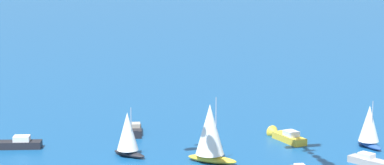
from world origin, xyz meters
name	(u,v)px	position (x,y,z in m)	size (l,w,h in m)	color
motorboat_near_centre	(136,131)	(-14.39, 30.70, 0.70)	(3.82, 9.22, 2.60)	black
sailboat_inshore	(128,134)	(-13.13, 13.54, 4.36)	(7.37, 5.84, 9.54)	black
sailboat_offshore	(210,133)	(2.59, 10.62, 5.61)	(9.86, 6.71, 12.29)	gold
motorboat_trailing	(375,163)	(32.33, 10.44, 0.74)	(8.62, 8.22, 2.75)	#9E9993
motorboat_outer_ring_c	(11,144)	(-37.23, 17.21, 0.87)	(11.41, 4.35, 3.23)	black
sailboat_outer_ring_d	(369,126)	(33.38, 24.00, 4.34)	(5.40, 7.54, 9.51)	#23478C
motorboat_outer_ring_e	(285,136)	(17.13, 28.17, 0.85)	(7.97, 10.68, 3.13)	gold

